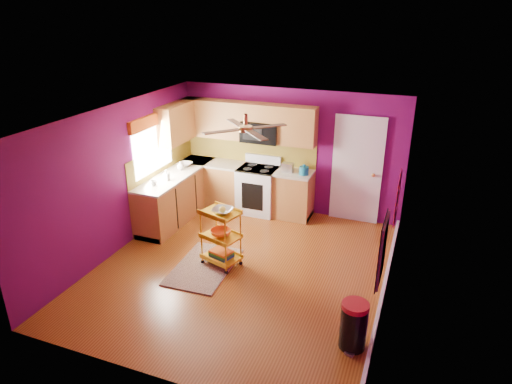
% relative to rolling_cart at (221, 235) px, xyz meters
% --- Properties ---
extents(ground, '(5.00, 5.00, 0.00)m').
position_rel_rolling_cart_xyz_m(ground, '(0.36, -0.00, -0.55)').
color(ground, '#6A3210').
rests_on(ground, ground).
extents(room_envelope, '(4.54, 5.04, 2.52)m').
position_rel_rolling_cart_xyz_m(room_envelope, '(0.39, -0.00, 1.09)').
color(room_envelope, '#620B51').
rests_on(room_envelope, ground).
extents(lower_cabinets, '(2.81, 2.31, 0.94)m').
position_rel_rolling_cart_xyz_m(lower_cabinets, '(-0.98, 1.81, -0.11)').
color(lower_cabinets, '#965D29').
rests_on(lower_cabinets, ground).
extents(electric_range, '(0.76, 0.66, 1.13)m').
position_rel_rolling_cart_xyz_m(electric_range, '(-0.19, 2.17, -0.06)').
color(electric_range, white).
rests_on(electric_range, ground).
extents(upper_cabinetry, '(2.80, 2.30, 1.26)m').
position_rel_rolling_cart_xyz_m(upper_cabinetry, '(-0.88, 2.17, 1.25)').
color(upper_cabinetry, '#965D29').
rests_on(upper_cabinetry, ground).
extents(left_window, '(0.08, 1.35, 1.08)m').
position_rel_rolling_cart_xyz_m(left_window, '(-1.85, 1.05, 1.19)').
color(left_window, white).
rests_on(left_window, ground).
extents(panel_door, '(0.95, 0.11, 2.15)m').
position_rel_rolling_cart_xyz_m(panel_door, '(1.71, 2.46, 0.48)').
color(panel_door, white).
rests_on(panel_door, ground).
extents(right_wall_art, '(0.04, 2.74, 1.04)m').
position_rel_rolling_cart_xyz_m(right_wall_art, '(2.59, -0.34, 0.90)').
color(right_wall_art, black).
rests_on(right_wall_art, ground).
extents(ceiling_fan, '(1.01, 1.01, 0.26)m').
position_rel_rolling_cart_xyz_m(ceiling_fan, '(0.36, 0.20, 1.74)').
color(ceiling_fan, '#BF8C3F').
rests_on(ceiling_fan, ground).
extents(shag_rug, '(0.93, 1.45, 0.02)m').
position_rel_rolling_cart_xyz_m(shag_rug, '(-0.24, -0.19, -0.53)').
color(shag_rug, black).
rests_on(shag_rug, ground).
extents(rolling_cart, '(0.69, 0.58, 1.06)m').
position_rel_rolling_cart_xyz_m(rolling_cart, '(0.00, 0.00, 0.00)').
color(rolling_cart, gold).
rests_on(rolling_cart, ground).
extents(trash_can, '(0.42, 0.42, 0.64)m').
position_rel_rolling_cart_xyz_m(trash_can, '(2.34, -1.18, -0.22)').
color(trash_can, black).
rests_on(trash_can, ground).
extents(teal_kettle, '(0.18, 0.18, 0.21)m').
position_rel_rolling_cart_xyz_m(teal_kettle, '(0.76, 2.14, 0.48)').
color(teal_kettle, '#126888').
rests_on(teal_kettle, lower_cabinets).
extents(toaster, '(0.22, 0.15, 0.18)m').
position_rel_rolling_cart_xyz_m(toaster, '(0.43, 2.17, 0.48)').
color(toaster, beige).
rests_on(toaster, lower_cabinets).
extents(soap_bottle_a, '(0.09, 0.09, 0.20)m').
position_rel_rolling_cart_xyz_m(soap_bottle_a, '(-1.54, 0.94, 0.50)').
color(soap_bottle_a, '#EA3F72').
rests_on(soap_bottle_a, lower_cabinets).
extents(soap_bottle_b, '(0.14, 0.14, 0.18)m').
position_rel_rolling_cart_xyz_m(soap_bottle_b, '(-1.59, 1.53, 0.48)').
color(soap_bottle_b, white).
rests_on(soap_bottle_b, lower_cabinets).
extents(counter_dish, '(0.27, 0.27, 0.07)m').
position_rel_rolling_cart_xyz_m(counter_dish, '(-1.62, 1.77, 0.43)').
color(counter_dish, white).
rests_on(counter_dish, lower_cabinets).
extents(counter_cup, '(0.12, 0.12, 0.09)m').
position_rel_rolling_cart_xyz_m(counter_cup, '(-1.62, 0.62, 0.44)').
color(counter_cup, white).
rests_on(counter_cup, lower_cabinets).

